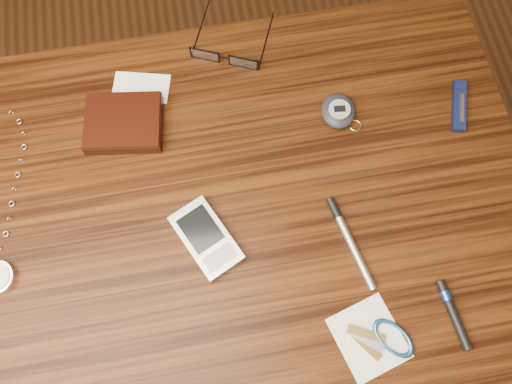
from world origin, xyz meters
TOP-DOWN VIEW (x-y plane):
  - ground at (0.00, 0.00)m, footprint 3.80×3.80m
  - desk at (0.00, 0.00)m, footprint 1.00×0.70m
  - wallet_and_card at (-0.12, 0.18)m, footprint 0.15×0.16m
  - eyeglasses at (0.06, 0.28)m, footprint 0.16×0.16m
  - gold_ring at (0.25, 0.12)m, footprint 0.02×0.02m
  - pda_phone at (-0.02, -0.03)m, footprint 0.11×0.13m
  - pedometer at (0.22, 0.14)m, footprint 0.06×0.07m
  - notepad_keys at (0.21, -0.21)m, footprint 0.13×0.12m
  - pocket_knife at (0.42, 0.12)m, footprint 0.05×0.09m
  - silver_pen at (0.19, -0.06)m, footprint 0.04×0.15m
  - black_blue_pen at (0.31, -0.20)m, footprint 0.02×0.10m

SIDE VIEW (x-z plane):
  - ground at x=0.00m, z-range 0.00..0.00m
  - desk at x=0.00m, z-range 0.27..1.02m
  - gold_ring at x=0.25m, z-range 0.75..0.75m
  - notepad_keys at x=0.21m, z-range 0.75..0.76m
  - pocket_knife at x=0.42m, z-range 0.75..0.76m
  - silver_pen at x=0.19m, z-range 0.75..0.76m
  - black_blue_pen at x=0.31m, z-range 0.75..0.76m
  - pda_phone at x=-0.02m, z-range 0.75..0.77m
  - pedometer at x=0.22m, z-range 0.75..0.77m
  - eyeglasses at x=0.06m, z-range 0.75..0.77m
  - wallet_and_card at x=-0.12m, z-range 0.75..0.78m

